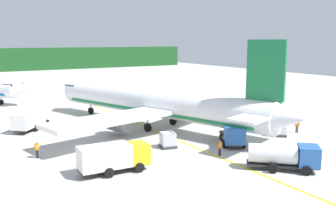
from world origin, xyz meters
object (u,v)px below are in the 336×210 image
Objects in this scene: airliner_foreground at (156,103)px; crew_loader_right at (220,147)px; crew_loader_left at (37,148)px; service_truck_pushback at (114,156)px; crew_marshaller at (297,125)px; service_truck_baggage at (233,136)px; service_truck_catering at (31,119)px; cargo_container_mid at (168,140)px; cargo_container_near at (279,129)px; service_truck_fuel at (285,156)px.

crew_loader_right is (-0.77, -14.70, -2.42)m from airliner_foreground.
crew_loader_left is (-17.08, -5.63, -2.35)m from airliner_foreground.
service_truck_pushback reaches higher than crew_marshaller.
crew_marshaller is at bearing 2.83° from service_truck_pushback.
service_truck_catering is at bearing 131.15° from service_truck_baggage.
service_truck_baggage is 21.11m from crew_loader_left.
crew_loader_right is at bearing -61.05° from cargo_container_mid.
service_truck_baggage is 2.48× the size of cargo_container_near.
cargo_container_mid is at bearing 113.80° from service_truck_fuel.
service_truck_catering is at bearing 142.39° from cargo_container_near.
crew_loader_left is 1.07× the size of crew_loader_right.
service_truck_fuel is at bearing -98.89° from service_truck_baggage.
service_truck_fuel is 15.58m from service_truck_pushback.
crew_loader_right is at bearing -57.69° from service_truck_catering.
service_truck_pushback is (2.77, -21.15, 0.03)m from service_truck_catering.
airliner_foreground is 24.71× the size of crew_loader_right.
service_truck_baggage is at bearing 29.50° from crew_loader_right.
cargo_container_near is 28.62m from crew_loader_left.
cargo_container_near reaches higher than cargo_container_mid.
cargo_container_near is 14.81m from cargo_container_mid.
cargo_container_near is at bearing -13.24° from crew_loader_left.
cargo_container_mid is 1.16× the size of crew_loader_left.
service_truck_pushback is (-12.09, -13.57, -1.90)m from airliner_foreground.
crew_marshaller reaches higher than crew_loader_right.
service_truck_baggage is at bearing -77.40° from airliner_foreground.
cargo_container_near reaches higher than crew_marshaller.
service_truck_fuel is 8.65m from service_truck_baggage.
service_truck_pushback is 2.58× the size of cargo_container_near.
service_truck_catering is 3.23× the size of cargo_container_mid.
crew_loader_right is (2.98, -5.38, 0.10)m from cargo_container_mid.
crew_loader_right is (-14.81, -2.43, -0.06)m from crew_marshaller.
service_truck_pushback is 3.68× the size of crew_loader_left.
cargo_container_mid is at bearing -56.67° from service_truck_catering.
service_truck_fuel is 0.92× the size of service_truck_pushback.
crew_marshaller is (12.54, 8.93, -0.37)m from service_truck_fuel.
airliner_foreground is 6.84× the size of service_truck_fuel.
service_truck_baggage is (2.83, -12.67, -2.21)m from airliner_foreground.
cargo_container_near is 1.43× the size of crew_marshaller.
cargo_container_near is (7.96, 0.48, -0.29)m from service_truck_baggage.
cargo_container_near is at bearing 44.15° from service_truck_fuel.
cargo_container_near is (22.88, 1.38, -0.60)m from service_truck_pushback.
airliner_foreground is at bearing -27.02° from service_truck_catering.
service_truck_baggage reaches higher than cargo_container_mid.
service_truck_pushback reaches higher than crew_loader_right.
crew_loader_left is (-19.91, 7.04, -0.14)m from service_truck_baggage.
crew_loader_left is at bearing 140.02° from service_truck_fuel.
crew_loader_right is at bearing -170.69° from crew_marshaller.
crew_loader_right is at bearing -167.71° from cargo_container_near.
service_truck_fuel reaches higher than crew_loader_left.
service_truck_catering is at bearing 97.48° from service_truck_pushback.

